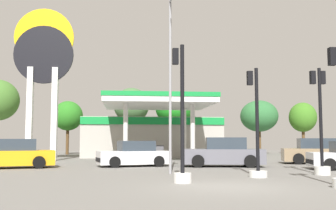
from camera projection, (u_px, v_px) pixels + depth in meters
name	position (u px, v px, depth m)	size (l,w,h in m)	color
ground_plane	(227.00, 187.00, 12.58)	(90.00, 90.00, 0.00)	slate
gas_station	(152.00, 133.00, 34.41)	(11.83, 12.78, 4.57)	#ADA89E
station_pole_sign	(44.00, 64.00, 29.20)	(4.26, 0.56, 11.08)	white
car_0	(13.00, 155.00, 21.09)	(4.57, 2.80, 1.53)	black
car_1	(223.00, 153.00, 22.34)	(4.73, 2.59, 1.61)	black
car_3	(134.00, 155.00, 22.49)	(4.24, 2.51, 1.42)	black
car_4	(318.00, 152.00, 24.98)	(4.74, 2.94, 1.58)	black
traffic_signal_0	(181.00, 136.00, 13.87)	(0.63, 0.66, 4.80)	silver
traffic_signal_1	(257.00, 142.00, 15.94)	(0.71, 0.71, 4.35)	silver
traffic_signal_3	(321.00, 135.00, 17.08)	(0.65, 0.68, 4.55)	silver
tree_1	(68.00, 116.00, 41.66)	(3.06, 3.06, 5.52)	brown
tree_2	(131.00, 106.00, 41.02)	(3.60, 3.60, 6.79)	brown
tree_3	(174.00, 109.00, 42.42)	(3.94, 3.94, 6.37)	brown
tree_4	(259.00, 116.00, 42.36)	(3.96, 3.96, 5.65)	brown
tree_5	(303.00, 117.00, 42.88)	(2.91, 2.91, 5.48)	brown
corner_streetlamp	(171.00, 68.00, 17.69)	(0.24, 1.48, 7.78)	gray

